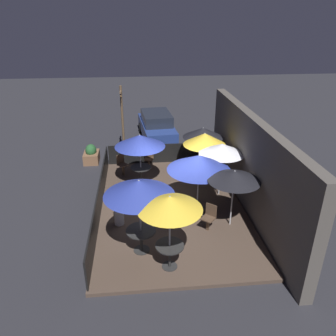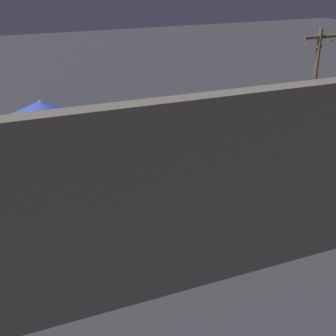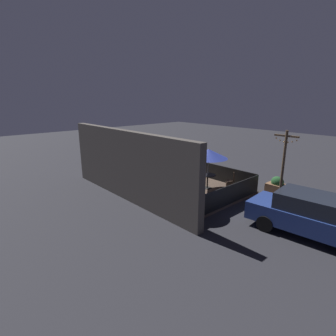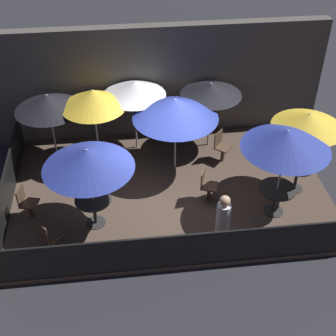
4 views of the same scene
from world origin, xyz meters
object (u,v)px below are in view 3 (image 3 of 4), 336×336
Objects in this scene: dining_table_0 at (208,177)px; patron_0 at (181,165)px; patio_umbrella_2 at (157,140)px; patio_umbrella_3 at (153,154)px; patio_chair_0 at (138,174)px; dining_table_1 at (141,163)px; patio_umbrella_6 at (149,159)px; planter_box at (277,186)px; light_post at (283,165)px; parked_car_0 at (313,215)px; patio_umbrella_7 at (127,153)px; patio_chair_2 at (232,180)px; dining_table_2 at (158,163)px; patio_umbrella_4 at (171,161)px; patio_umbrella_5 at (187,169)px; patio_chair_3 at (227,189)px; patio_chair_1 at (167,170)px; patio_umbrella_1 at (141,140)px; patio_umbrella_0 at (209,154)px.

patron_0 is at bearing -15.79° from dining_table_0.
patio_umbrella_2 is 1.07× the size of patio_umbrella_3.
dining_table_1 is at bearing -0.00° from patio_chair_0.
patio_umbrella_6 is 7.04m from planter_box.
patio_umbrella_3 is 2.80× the size of dining_table_1.
light_post is at bearing -141.53° from patio_umbrella_6.
patio_umbrella_2 is 0.53× the size of parked_car_0.
patio_umbrella_2 reaches higher than dining_table_1.
patio_umbrella_7 reaches higher than patio_chair_2.
dining_table_2 is 0.25× the size of light_post.
patio_umbrella_4 is 5.33m from dining_table_2.
patio_chair_2 is at bearing -172.45° from dining_table_2.
dining_table_2 is 2.46m from patio_chair_0.
dining_table_2 is at bearing -27.90° from patio_umbrella_5.
patio_umbrella_7 is 8.01m from light_post.
dining_table_0 is at bearing -0.00° from patio_chair_3.
patio_chair_1 is 0.21× the size of parked_car_0.
dining_table_2 is at bearing -135.74° from patio_umbrella_1.
patio_chair_2 reaches higher than dining_table_1.
light_post reaches higher than patron_0.
patio_umbrella_6 is 0.60× the size of light_post.
patio_umbrella_2 reaches higher than patio_umbrella_6.
light_post is (-2.09, -1.23, 1.41)m from patio_chair_3.
patio_chair_0 reaches higher than patio_chair_3.
planter_box is at bearing -54.19° from parked_car_0.
patio_chair_2 is 3.04m from light_post.
patio_chair_1 is at bearing 27.37° from planter_box.
patio_umbrella_0 is at bearing -0.00° from patio_chair_3.
patio_chair_1 is at bearing 42.81° from patron_0.
patio_chair_1 is (-0.73, -1.68, 0.03)m from patio_chair_0.
patio_chair_1 reaches higher than patio_chair_3.
patio_umbrella_6 is (1.21, 3.10, -0.00)m from patio_umbrella_0.
patio_umbrella_5 is at bearing 111.42° from dining_table_0.
patio_umbrella_3 reaches higher than patio_chair_0.
patio_umbrella_3 is 3.34m from dining_table_2.
dining_table_2 is at bearing -31.87° from patio_chair_2.
patio_umbrella_7 reaches higher than patio_chair_3.
patio_chair_3 is at bearing 67.26° from planter_box.
patio_umbrella_3 is 3.43m from patio_umbrella_5.
patio_chair_2 is (-5.45, -0.72, -1.67)m from patio_umbrella_2.
patio_umbrella_2 is at bearing -31.87° from patio_chair_2.
patio_umbrella_5 is 2.28× the size of dining_table_2.
patio_umbrella_4 is 5.69m from dining_table_1.
parked_car_0 is (-5.82, 1.06, 0.11)m from dining_table_0.
patio_chair_1 reaches higher than planter_box.
patio_umbrella_4 is 2.99m from dining_table_0.
patio_umbrella_6 reaches higher than parked_car_0.
patio_umbrella_0 is 3.80m from light_post.
patio_chair_0 reaches higher than dining_table_2.
patio_umbrella_4 is 2.34× the size of patio_chair_1.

